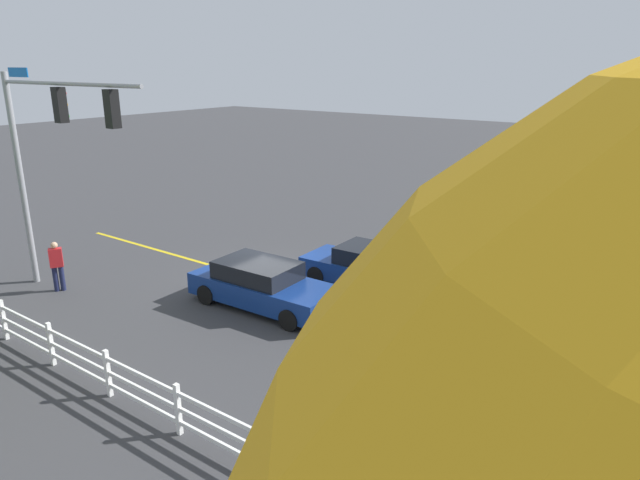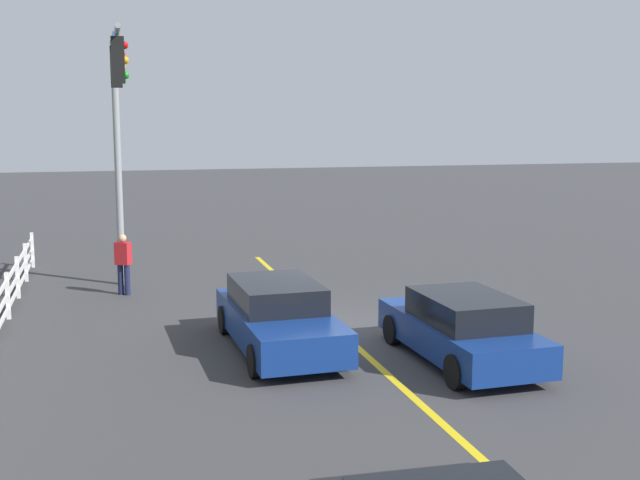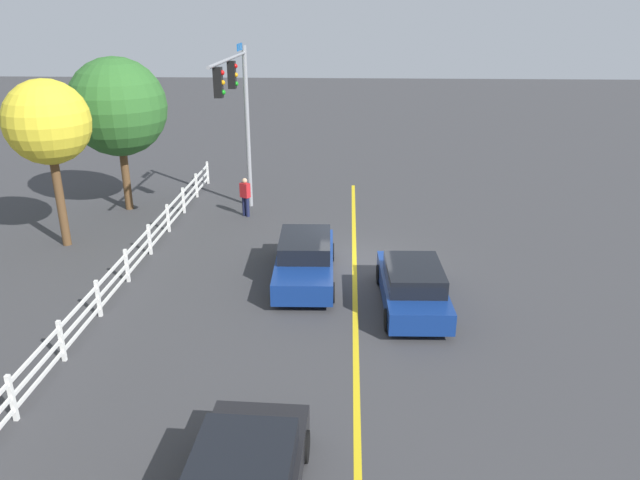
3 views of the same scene
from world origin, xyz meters
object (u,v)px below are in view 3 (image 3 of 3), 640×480
at_px(tree_0, 47,123).
at_px(car_0, 305,259).
at_px(car_2, 412,285).
at_px(tree_1, 117,107).
at_px(pedestrian, 245,195).

bearing_deg(tree_0, car_0, -105.87).
distance_m(car_2, tree_1, 15.21).
relative_size(tree_0, tree_1, 0.94).
bearing_deg(car_2, tree_0, 68.86).
distance_m(car_0, car_2, 3.80).
bearing_deg(tree_1, car_0, -129.96).
distance_m(pedestrian, tree_1, 6.52).
relative_size(car_0, tree_0, 0.78).
xyz_separation_m(car_2, tree_0, (4.44, 12.63, 3.94)).
bearing_deg(tree_1, tree_0, 168.83).
distance_m(car_2, tree_0, 13.96).
xyz_separation_m(car_0, tree_1, (7.05, 8.41, 3.81)).
bearing_deg(car_2, pedestrian, 36.35).
bearing_deg(pedestrian, car_0, 57.63).
bearing_deg(car_0, car_2, 59.94).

